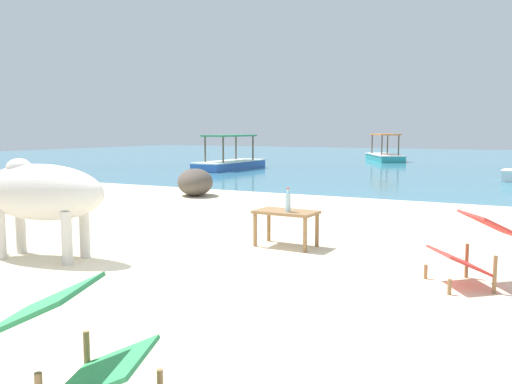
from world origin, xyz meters
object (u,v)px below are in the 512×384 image
(cow, at_px, (37,193))
(bottle, at_px, (288,202))
(low_bench_table, at_px, (286,217))
(deck_chair_near, at_px, (476,245))
(deck_chair_far, at_px, (74,342))
(boat_teal, at_px, (385,155))
(boat_blue, at_px, (230,162))

(cow, relative_size, bottle, 6.85)
(low_bench_table, height_order, deck_chair_near, deck_chair_near)
(deck_chair_far, height_order, boat_teal, boat_teal)
(deck_chair_near, bearing_deg, low_bench_table, -51.05)
(boat_teal, bearing_deg, boat_blue, -51.32)
(deck_chair_near, relative_size, boat_blue, 0.25)
(bottle, height_order, deck_chair_far, bottle)
(bottle, distance_m, boat_blue, 13.93)
(low_bench_table, bearing_deg, deck_chair_near, -16.13)
(bottle, xyz_separation_m, boat_blue, (-7.60, 11.67, -0.32))
(cow, bearing_deg, boat_blue, -78.94)
(boat_blue, bearing_deg, cow, 23.05)
(cow, bearing_deg, bottle, -152.68)
(boat_blue, distance_m, boat_teal, 9.14)
(boat_blue, bearing_deg, boat_teal, 157.36)
(deck_chair_near, xyz_separation_m, deck_chair_far, (-1.55, -3.43, 0.00))
(bottle, bearing_deg, low_bench_table, 125.93)
(deck_chair_near, height_order, boat_blue, boat_blue)
(cow, bearing_deg, boat_teal, -96.37)
(low_bench_table, bearing_deg, boat_blue, 125.07)
(low_bench_table, height_order, deck_chair_far, deck_chair_far)
(cow, relative_size, deck_chair_far, 2.24)
(boat_teal, bearing_deg, deck_chair_far, -16.60)
(cow, distance_m, boat_teal, 21.85)
(cow, xyz_separation_m, deck_chair_near, (4.49, 1.11, -0.36))
(deck_chair_near, bearing_deg, boat_teal, -106.54)
(bottle, distance_m, deck_chair_far, 4.14)
(cow, height_order, boat_teal, boat_teal)
(low_bench_table, bearing_deg, boat_teal, 102.82)
(cow, xyz_separation_m, boat_teal, (-1.59, 21.79, -0.49))
(bottle, xyz_separation_m, deck_chair_far, (0.65, -4.09, -0.19))
(boat_blue, bearing_deg, deck_chair_near, 39.96)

